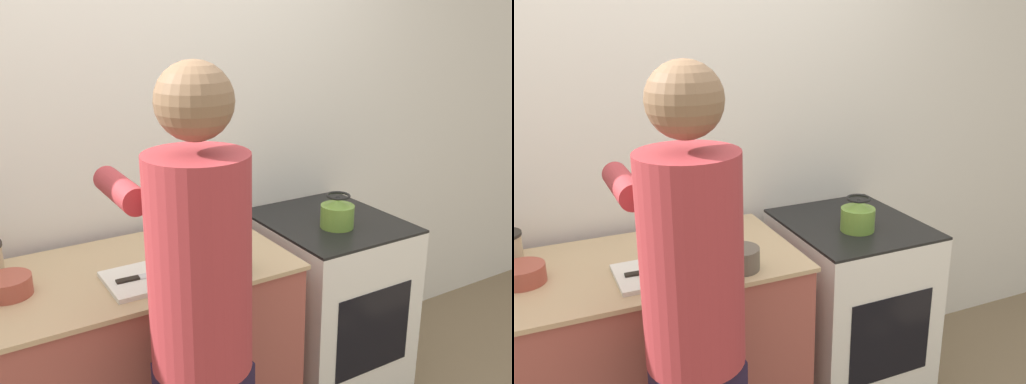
% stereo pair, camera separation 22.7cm
% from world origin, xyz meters
% --- Properties ---
extents(wall_back, '(8.00, 0.05, 2.60)m').
position_xyz_m(wall_back, '(0.00, 0.74, 1.30)').
color(wall_back, silver).
rests_on(wall_back, ground_plane).
extents(counter, '(1.49, 0.67, 0.91)m').
position_xyz_m(counter, '(-0.34, 0.33, 0.46)').
color(counter, '#9E4C42').
rests_on(counter, ground_plane).
extents(oven, '(0.59, 0.68, 0.92)m').
position_xyz_m(oven, '(0.77, 0.34, 0.46)').
color(oven, silver).
rests_on(oven, ground_plane).
extents(person, '(0.35, 0.59, 1.74)m').
position_xyz_m(person, '(-0.17, -0.22, 0.96)').
color(person, black).
rests_on(person, ground_plane).
extents(cutting_board, '(0.32, 0.25, 0.02)m').
position_xyz_m(cutting_board, '(-0.17, 0.19, 0.92)').
color(cutting_board, silver).
rests_on(cutting_board, counter).
extents(knife, '(0.22, 0.04, 0.01)m').
position_xyz_m(knife, '(-0.20, 0.19, 0.94)').
color(knife, silver).
rests_on(knife, cutting_board).
extents(kettle, '(0.15, 0.15, 0.16)m').
position_xyz_m(kettle, '(0.74, 0.25, 0.99)').
color(kettle, olive).
rests_on(kettle, oven).
extents(bowl_prep, '(0.15, 0.15, 0.09)m').
position_xyz_m(bowl_prep, '(0.12, 0.11, 0.96)').
color(bowl_prep, brown).
rests_on(bowl_prep, counter).
extents(bowl_mixing, '(0.16, 0.16, 0.07)m').
position_xyz_m(bowl_mixing, '(-0.64, 0.33, 0.95)').
color(bowl_mixing, '#9E4738').
rests_on(bowl_mixing, counter).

